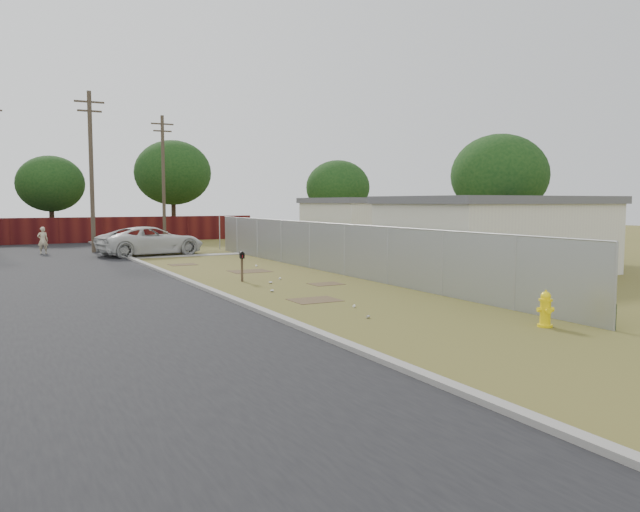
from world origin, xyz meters
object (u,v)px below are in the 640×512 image
fire_hydrant (545,310)px  pedestrian (43,240)px  mailbox (242,258)px  pickup_truck (151,241)px

fire_hydrant → pedestrian: bearing=107.7°
mailbox → pickup_truck: bearing=91.7°
pickup_truck → fire_hydrant: bearing=176.8°
pickup_truck → pedestrian: size_ratio=3.72×
fire_hydrant → mailbox: 11.47m
pickup_truck → pedestrian: bearing=42.5°
fire_hydrant → pedestrian: (-8.72, 27.28, 0.35)m
fire_hydrant → pickup_truck: bearing=98.7°
mailbox → pickup_truck: pickup_truck is taller
pickup_truck → mailbox: bearing=169.8°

